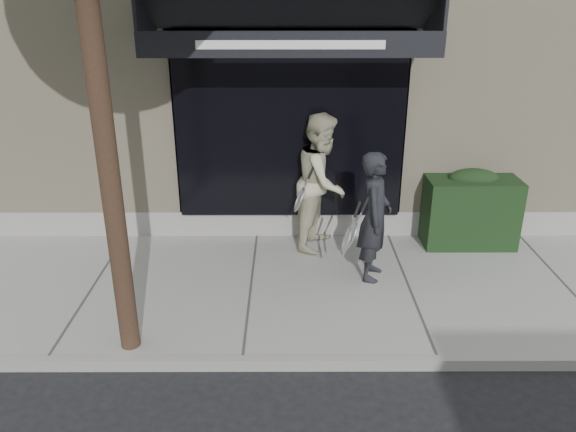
{
  "coord_description": "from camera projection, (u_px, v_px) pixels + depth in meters",
  "views": [
    {
      "loc": [
        -1.55,
        -6.28,
        3.65
      ],
      "look_at": [
        -1.53,
        0.6,
        0.81
      ],
      "focal_mm": 35.0,
      "sensor_mm": 36.0,
      "label": 1
    }
  ],
  "objects": [
    {
      "name": "ground",
      "position": [
        407.0,
        292.0,
        7.2
      ],
      "size": [
        80.0,
        80.0,
        0.0
      ],
      "primitive_type": "plane",
      "color": "black",
      "rests_on": "ground"
    },
    {
      "name": "sidewalk",
      "position": [
        407.0,
        288.0,
        7.18
      ],
      "size": [
        20.0,
        3.0,
        0.12
      ],
      "primitive_type": "cube",
      "color": "gray",
      "rests_on": "ground"
    },
    {
      "name": "curb",
      "position": [
        438.0,
        363.0,
        5.74
      ],
      "size": [
        20.0,
        0.1,
        0.14
      ],
      "primitive_type": "cube",
      "color": "gray",
      "rests_on": "ground"
    },
    {
      "name": "building_facade",
      "position": [
        367.0,
        36.0,
        10.74
      ],
      "size": [
        14.3,
        8.04,
        5.64
      ],
      "color": "#C2B494",
      "rests_on": "ground"
    },
    {
      "name": "hedge",
      "position": [
        469.0,
        208.0,
        8.11
      ],
      "size": [
        1.3,
        0.7,
        1.14
      ],
      "color": "black",
      "rests_on": "sidewalk"
    },
    {
      "name": "pedestrian_front",
      "position": [
        375.0,
        217.0,
        7.03
      ],
      "size": [
        0.77,
        0.93,
        1.68
      ],
      "color": "black",
      "rests_on": "sidewalk"
    },
    {
      "name": "pedestrian_back",
      "position": [
        322.0,
        182.0,
        7.88
      ],
      "size": [
        1.03,
        1.15,
        1.94
      ],
      "color": "beige",
      "rests_on": "sidewalk"
    }
  ]
}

